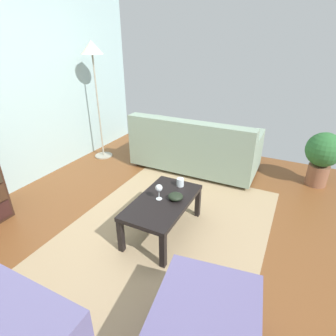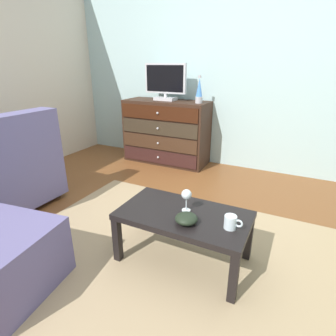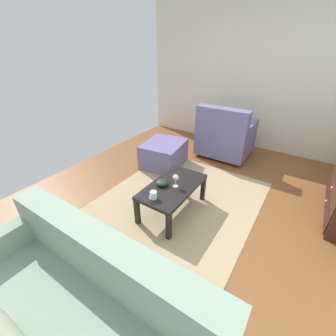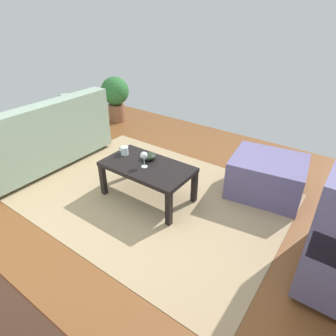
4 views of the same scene
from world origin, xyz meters
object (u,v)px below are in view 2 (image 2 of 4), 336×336
(dresser, at_px, (166,132))
(bowl_decorative, at_px, (186,219))
(lava_lamp, at_px, (199,91))
(wine_glass, at_px, (187,195))
(armchair, at_px, (2,172))
(mug, at_px, (231,222))
(tv, at_px, (165,81))
(coffee_table, at_px, (184,219))

(dresser, relative_size, bowl_decorative, 8.07)
(lava_lamp, height_order, wine_glass, lava_lamp)
(wine_glass, bearing_deg, lava_lamp, 108.59)
(lava_lamp, relative_size, armchair, 0.36)
(mug, bearing_deg, lava_lamp, 116.65)
(tv, distance_m, mug, 2.45)
(dresser, bearing_deg, lava_lamp, -5.19)
(dresser, xyz_separation_m, bowl_decorative, (1.13, -1.93, -0.02))
(armchair, bearing_deg, coffee_table, 1.81)
(tv, relative_size, mug, 5.09)
(coffee_table, distance_m, mug, 0.34)
(tv, relative_size, wine_glass, 3.70)
(dresser, height_order, mug, dresser)
(coffee_table, height_order, armchair, armchair)
(dresser, distance_m, wine_glass, 2.08)
(coffee_table, bearing_deg, lava_lamp, 108.20)
(tv, distance_m, bowl_decorative, 2.37)
(lava_lamp, bearing_deg, bowl_decorative, -71.02)
(wine_glass, height_order, mug, wine_glass)
(armchair, bearing_deg, bowl_decorative, -1.46)
(dresser, relative_size, coffee_table, 1.32)
(coffee_table, bearing_deg, armchair, -178.19)
(tv, distance_m, wine_glass, 2.19)
(tv, relative_size, bowl_decorative, 4.05)
(lava_lamp, bearing_deg, mug, -63.35)
(dresser, relative_size, armchair, 1.25)
(armchair, bearing_deg, dresser, 67.68)
(dresser, height_order, tv, tv)
(coffee_table, bearing_deg, bowl_decorative, -59.17)
(coffee_table, distance_m, wine_glass, 0.17)
(lava_lamp, relative_size, bowl_decorative, 2.30)
(wine_glass, height_order, bowl_decorative, wine_glass)
(coffee_table, height_order, wine_glass, wine_glass)
(dresser, relative_size, lava_lamp, 3.51)
(armchair, bearing_deg, mug, 0.52)
(dresser, distance_m, tv, 0.67)
(mug, height_order, armchair, armchair)
(wine_glass, distance_m, bowl_decorative, 0.18)
(lava_lamp, height_order, coffee_table, lava_lamp)
(dresser, xyz_separation_m, lava_lamp, (0.48, -0.04, 0.57))
(wine_glass, bearing_deg, dresser, 120.84)
(wine_glass, distance_m, mug, 0.34)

